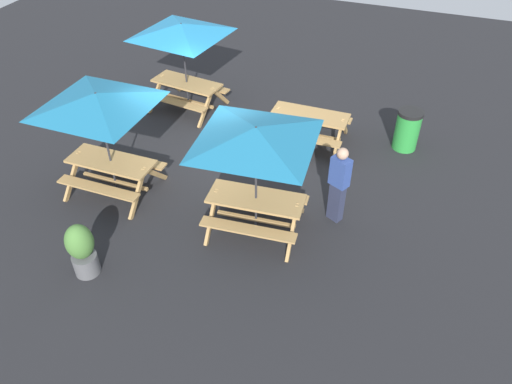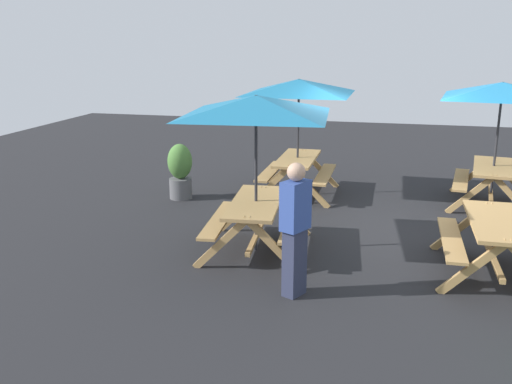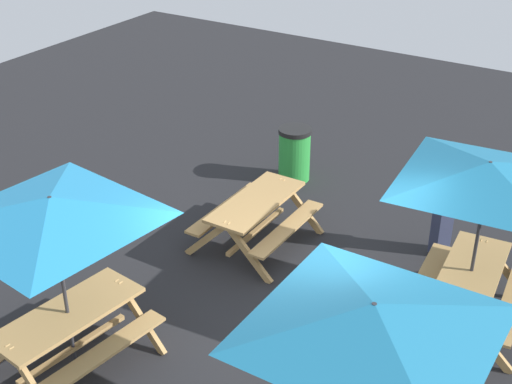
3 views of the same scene
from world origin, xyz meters
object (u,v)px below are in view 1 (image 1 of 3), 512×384
(potted_plant_0, at_px, (82,249))
(person_standing, at_px, (339,183))
(picnic_table_1, at_px, (256,143))
(trash_bin_green, at_px, (407,130))
(picnic_table_2, at_px, (182,36))
(picnic_table_0, at_px, (309,122))
(picnic_table_3, at_px, (99,108))

(potted_plant_0, xyz_separation_m, person_standing, (-3.76, -2.93, 0.32))
(picnic_table_1, height_order, trash_bin_green, picnic_table_1)
(picnic_table_2, bearing_deg, trash_bin_green, -171.45)
(picnic_table_2, relative_size, trash_bin_green, 2.86)
(person_standing, bearing_deg, potted_plant_0, 64.17)
(picnic_table_0, relative_size, picnic_table_3, 0.64)
(picnic_table_1, xyz_separation_m, trash_bin_green, (-2.32, -3.86, -1.49))
(picnic_table_0, distance_m, picnic_table_1, 3.59)
(picnic_table_0, bearing_deg, trash_bin_green, -165.38)
(picnic_table_3, bearing_deg, trash_bin_green, -145.36)
(picnic_table_3, distance_m, trash_bin_green, 6.87)
(picnic_table_3, xyz_separation_m, trash_bin_green, (-5.52, -3.80, -1.49))
(picnic_table_0, relative_size, person_standing, 1.08)
(picnic_table_1, height_order, potted_plant_0, picnic_table_1)
(trash_bin_green, distance_m, person_standing, 3.21)
(trash_bin_green, relative_size, person_standing, 0.59)
(picnic_table_3, bearing_deg, potted_plant_0, 110.58)
(picnic_table_1, distance_m, potted_plant_0, 3.50)
(picnic_table_0, distance_m, picnic_table_3, 4.84)
(picnic_table_1, xyz_separation_m, potted_plant_0, (2.39, 2.11, -1.43))
(picnic_table_0, distance_m, potted_plant_0, 5.96)
(picnic_table_0, height_order, potted_plant_0, potted_plant_0)
(picnic_table_0, distance_m, trash_bin_green, 2.28)
(picnic_table_2, relative_size, picnic_table_3, 0.99)
(picnic_table_3, xyz_separation_m, person_standing, (-4.57, -0.75, -1.10))
(picnic_table_3, bearing_deg, picnic_table_1, 178.98)
(picnic_table_1, relative_size, trash_bin_green, 2.87)
(picnic_table_2, height_order, trash_bin_green, picnic_table_2)
(trash_bin_green, bearing_deg, potted_plant_0, 51.72)
(picnic_table_1, distance_m, picnic_table_2, 5.00)
(picnic_table_2, distance_m, person_standing, 5.63)
(trash_bin_green, distance_m, potted_plant_0, 7.61)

